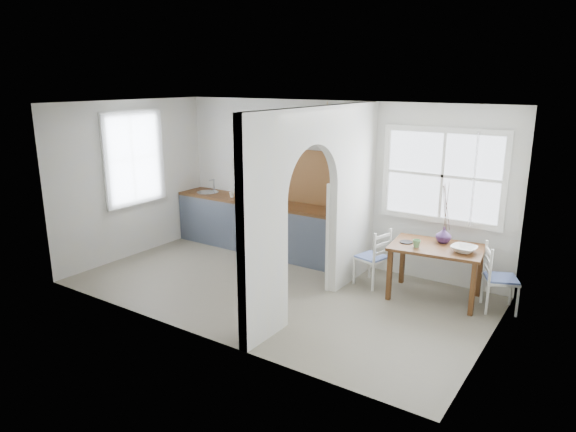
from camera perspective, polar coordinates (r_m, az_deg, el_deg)
The scene contains 26 objects.
floor at distance 7.42m, azimuth -1.47°, elevation -8.19°, with size 5.80×3.20×0.01m, color gray.
ceiling at distance 6.83m, azimuth -1.62°, elevation 12.30°, with size 5.80×3.20×0.01m, color silver.
walls at distance 7.01m, azimuth -1.54°, elevation 1.63°, with size 5.81×3.21×2.60m.
partition at distance 6.65m, azimuth 3.67°, elevation 2.21°, with size 0.12×3.20×2.60m.
kitchen_window at distance 8.89m, azimuth -16.92°, elevation 6.13°, with size 0.10×1.16×1.50m, color white, non-canonical shape.
nook_window at distance 7.55m, azimuth 16.79°, elevation 4.29°, with size 1.76×0.10×1.30m, color white, non-canonical shape.
counter at distance 8.91m, azimuth -2.50°, elevation -1.09°, with size 3.50×0.60×0.90m.
sink at distance 9.59m, azimuth -8.91°, elevation 2.57°, with size 0.40×0.40×0.02m, color #B7BCC5.
backsplash at distance 8.40m, azimuth 3.54°, elevation 4.19°, with size 1.65×0.03×0.90m, color olive.
shelf at distance 8.24m, azimuth 3.31°, elevation 8.56°, with size 1.75×0.20×0.21m.
pendant_lamp at distance 7.78m, azimuth 4.28°, elevation 7.26°, with size 0.26×0.26×0.16m, color beige.
utensil_rail at distance 7.42m, azimuth 6.35°, elevation 3.47°, with size 0.02×0.02×0.50m, color #B7BCC5.
dining_table at distance 7.30m, azimuth 16.02°, elevation -6.02°, with size 1.20×0.80×0.75m, color brown, non-canonical shape.
chair_left at distance 7.55m, azimuth 9.32°, elevation -4.48°, with size 0.39×0.39×0.86m, color silver, non-canonical shape.
chair_right at distance 7.19m, azimuth 22.60°, elevation -6.38°, with size 0.40×0.40×0.88m, color silver, non-canonical shape.
kettle at distance 8.02m, azimuth 5.32°, elevation 1.33°, with size 0.23×0.18×0.27m, color white, non-canonical shape.
mug_a at distance 9.10m, azimuth -6.23°, elevation 2.37°, with size 0.10×0.10×0.09m, color white.
mug_b at distance 9.26m, azimuth -5.55°, elevation 2.58°, with size 0.11×0.11×0.09m, color beige.
knife_block at distance 8.97m, azimuth -3.40°, elevation 2.63°, with size 0.10×0.13×0.21m, color black.
jar at distance 8.90m, azimuth -3.38°, elevation 2.37°, with size 0.10×0.10×0.16m, color gray.
towel_magenta at distance 7.83m, azimuth 6.22°, elevation -4.86°, with size 0.02×0.03×0.61m, color #B01040.
towel_orange at distance 7.78m, azimuth 6.00°, elevation -5.16°, with size 0.02×0.03×0.46m, color #D85E10.
bowl at distance 7.04m, azimuth 18.97°, elevation -3.49°, with size 0.32×0.32×0.08m, color white.
table_cup at distance 7.06m, azimuth 14.09°, elevation -2.97°, with size 0.11×0.11×0.10m, color #68A467.
plate at distance 7.23m, azimuth 13.00°, elevation -2.84°, with size 0.18×0.18×0.01m, color black.
vase at distance 7.33m, azimuth 16.90°, elevation -2.03°, with size 0.21×0.21×0.22m, color #442759.
Camera 1 is at (3.95, -5.56, 2.91)m, focal length 32.00 mm.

